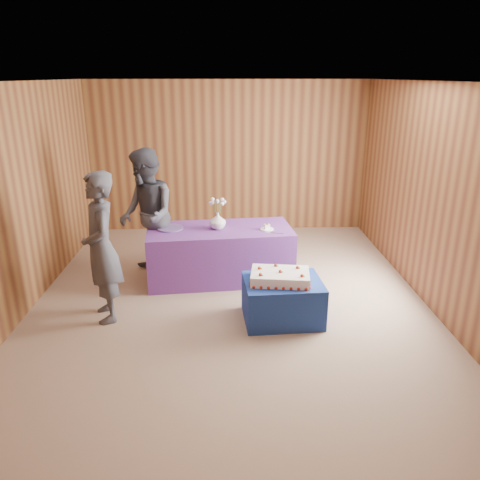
{
  "coord_description": "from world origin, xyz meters",
  "views": [
    {
      "loc": [
        -0.04,
        -5.5,
        2.77
      ],
      "look_at": [
        0.13,
        0.1,
        0.78
      ],
      "focal_mm": 35.0,
      "sensor_mm": 36.0,
      "label": 1
    }
  ],
  "objects_px": {
    "guest_left": "(101,248)",
    "guest_right": "(147,216)",
    "sheet_cake": "(280,277)",
    "serving_table": "(220,254)",
    "cake_table": "(282,300)",
    "vase": "(218,221)"
  },
  "relations": [
    {
      "from": "sheet_cake",
      "to": "serving_table",
      "type": "bearing_deg",
      "value": 126.75
    },
    {
      "from": "vase",
      "to": "guest_right",
      "type": "height_order",
      "value": "guest_right"
    },
    {
      "from": "guest_left",
      "to": "guest_right",
      "type": "distance_m",
      "value": 1.21
    },
    {
      "from": "cake_table",
      "to": "serving_table",
      "type": "height_order",
      "value": "serving_table"
    },
    {
      "from": "serving_table",
      "to": "guest_right",
      "type": "height_order",
      "value": "guest_right"
    },
    {
      "from": "sheet_cake",
      "to": "guest_left",
      "type": "distance_m",
      "value": 2.09
    },
    {
      "from": "cake_table",
      "to": "guest_left",
      "type": "relative_size",
      "value": 0.51
    },
    {
      "from": "guest_left",
      "to": "guest_right",
      "type": "xyz_separation_m",
      "value": [
        0.34,
        1.17,
        0.04
      ]
    },
    {
      "from": "sheet_cake",
      "to": "vase",
      "type": "bearing_deg",
      "value": 127.73
    },
    {
      "from": "vase",
      "to": "guest_right",
      "type": "relative_size",
      "value": 0.12
    },
    {
      "from": "sheet_cake",
      "to": "guest_left",
      "type": "bearing_deg",
      "value": -176.73
    },
    {
      "from": "sheet_cake",
      "to": "guest_right",
      "type": "height_order",
      "value": "guest_right"
    },
    {
      "from": "cake_table",
      "to": "sheet_cake",
      "type": "bearing_deg",
      "value": -168.19
    },
    {
      "from": "cake_table",
      "to": "serving_table",
      "type": "distance_m",
      "value": 1.45
    },
    {
      "from": "cake_table",
      "to": "sheet_cake",
      "type": "distance_m",
      "value": 0.31
    },
    {
      "from": "sheet_cake",
      "to": "cake_table",
      "type": "bearing_deg",
      "value": 22.82
    },
    {
      "from": "vase",
      "to": "guest_left",
      "type": "distance_m",
      "value": 1.72
    },
    {
      "from": "serving_table",
      "to": "sheet_cake",
      "type": "relative_size",
      "value": 2.66
    },
    {
      "from": "serving_table",
      "to": "guest_left",
      "type": "distance_m",
      "value": 1.82
    },
    {
      "from": "sheet_cake",
      "to": "guest_left",
      "type": "xyz_separation_m",
      "value": [
        -2.06,
        0.13,
        0.33
      ]
    },
    {
      "from": "sheet_cake",
      "to": "guest_left",
      "type": "height_order",
      "value": "guest_left"
    },
    {
      "from": "cake_table",
      "to": "guest_left",
      "type": "xyz_separation_m",
      "value": [
        -2.1,
        0.12,
        0.64
      ]
    }
  ]
}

